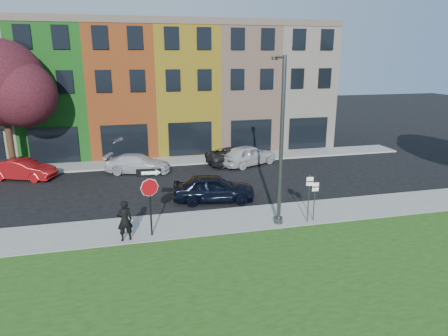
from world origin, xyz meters
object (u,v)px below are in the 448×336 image
object	(u,v)px
stop_sign	(150,189)
street_lamp	(280,142)
man	(125,221)
sedan_near	(214,188)

from	to	relation	value
stop_sign	street_lamp	xyz separation A→B (m)	(5.95, 0.16, 1.70)
man	street_lamp	bearing A→B (deg)	170.59
street_lamp	sedan_near	bearing A→B (deg)	131.49
man	street_lamp	distance (m)	7.68
sedan_near	street_lamp	world-z (taller)	street_lamp
stop_sign	man	distance (m)	1.71
sedan_near	street_lamp	distance (m)	5.43
stop_sign	street_lamp	world-z (taller)	street_lamp
man	sedan_near	world-z (taller)	man
man	sedan_near	distance (m)	6.27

